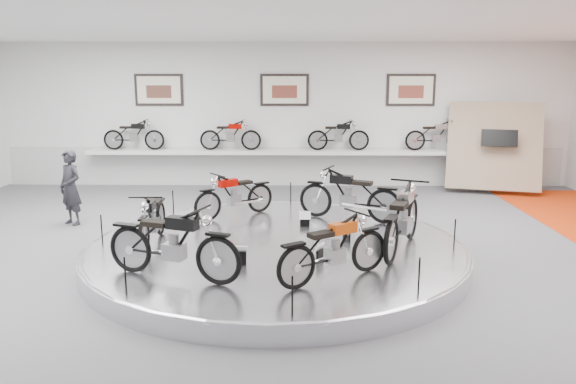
{
  "coord_description": "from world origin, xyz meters",
  "views": [
    {
      "loc": [
        0.34,
        -8.84,
        3.1
      ],
      "look_at": [
        0.2,
        0.6,
        1.13
      ],
      "focal_mm": 35.0,
      "sensor_mm": 36.0,
      "label": 1
    }
  ],
  "objects_px": {
    "bike_d": "(173,243)",
    "bike_f": "(402,218)",
    "bike_a": "(349,194)",
    "display_platform": "(276,252)",
    "bike_c": "(152,218)",
    "bike_b": "(235,195)",
    "shelf": "(284,152)",
    "bike_e": "(334,248)",
    "visitor": "(71,188)"
  },
  "relations": [
    {
      "from": "bike_f",
      "to": "bike_d",
      "type": "bearing_deg",
      "value": 134.12
    },
    {
      "from": "bike_b",
      "to": "bike_f",
      "type": "distance_m",
      "value": 3.68
    },
    {
      "from": "bike_d",
      "to": "bike_f",
      "type": "height_order",
      "value": "bike_f"
    },
    {
      "from": "display_platform",
      "to": "bike_d",
      "type": "relative_size",
      "value": 3.59
    },
    {
      "from": "bike_e",
      "to": "bike_a",
      "type": "bearing_deg",
      "value": 46.91
    },
    {
      "from": "display_platform",
      "to": "bike_d",
      "type": "distance_m",
      "value": 2.29
    },
    {
      "from": "bike_c",
      "to": "bike_d",
      "type": "xyz_separation_m",
      "value": [
        0.69,
        -1.57,
        0.06
      ]
    },
    {
      "from": "bike_c",
      "to": "visitor",
      "type": "distance_m",
      "value": 3.37
    },
    {
      "from": "bike_f",
      "to": "bike_b",
      "type": "bearing_deg",
      "value": 76.25
    },
    {
      "from": "bike_b",
      "to": "shelf",
      "type": "bearing_deg",
      "value": -139.52
    },
    {
      "from": "bike_e",
      "to": "visitor",
      "type": "distance_m",
      "value": 6.63
    },
    {
      "from": "visitor",
      "to": "bike_e",
      "type": "bearing_deg",
      "value": -4.91
    },
    {
      "from": "bike_a",
      "to": "display_platform",
      "type": "bearing_deg",
      "value": 71.49
    },
    {
      "from": "bike_a",
      "to": "bike_e",
      "type": "xyz_separation_m",
      "value": [
        -0.51,
        -3.31,
        -0.05
      ]
    },
    {
      "from": "bike_d",
      "to": "bike_a",
      "type": "bearing_deg",
      "value": 69.97
    },
    {
      "from": "bike_f",
      "to": "bike_e",
      "type": "bearing_deg",
      "value": 161.79
    },
    {
      "from": "bike_a",
      "to": "bike_f",
      "type": "relative_size",
      "value": 0.94
    },
    {
      "from": "bike_f",
      "to": "bike_c",
      "type": "bearing_deg",
      "value": 109.53
    },
    {
      "from": "display_platform",
      "to": "visitor",
      "type": "bearing_deg",
      "value": 152.35
    },
    {
      "from": "display_platform",
      "to": "bike_e",
      "type": "xyz_separation_m",
      "value": [
        0.86,
        -1.73,
        0.62
      ]
    },
    {
      "from": "visitor",
      "to": "bike_f",
      "type": "bearing_deg",
      "value": 10.01
    },
    {
      "from": "bike_a",
      "to": "bike_d",
      "type": "height_order",
      "value": "bike_d"
    },
    {
      "from": "bike_a",
      "to": "visitor",
      "type": "height_order",
      "value": "visitor"
    },
    {
      "from": "bike_d",
      "to": "bike_f",
      "type": "relative_size",
      "value": 0.95
    },
    {
      "from": "shelf",
      "to": "bike_d",
      "type": "bearing_deg",
      "value": -99.63
    },
    {
      "from": "bike_d",
      "to": "bike_f",
      "type": "bearing_deg",
      "value": 41.1
    },
    {
      "from": "bike_b",
      "to": "bike_d",
      "type": "height_order",
      "value": "bike_d"
    },
    {
      "from": "bike_b",
      "to": "bike_e",
      "type": "bearing_deg",
      "value": 78.01
    },
    {
      "from": "shelf",
      "to": "bike_a",
      "type": "xyz_separation_m",
      "value": [
        1.37,
        -4.82,
        -0.18
      ]
    },
    {
      "from": "bike_e",
      "to": "bike_b",
      "type": "bearing_deg",
      "value": 82.06
    },
    {
      "from": "shelf",
      "to": "bike_f",
      "type": "bearing_deg",
      "value": -73.17
    },
    {
      "from": "shelf",
      "to": "visitor",
      "type": "height_order",
      "value": "visitor"
    },
    {
      "from": "shelf",
      "to": "bike_e",
      "type": "height_order",
      "value": "bike_e"
    },
    {
      "from": "display_platform",
      "to": "bike_e",
      "type": "relative_size",
      "value": 4.02
    },
    {
      "from": "display_platform",
      "to": "bike_d",
      "type": "bearing_deg",
      "value": -128.93
    },
    {
      "from": "display_platform",
      "to": "bike_c",
      "type": "xyz_separation_m",
      "value": [
        -2.06,
        -0.13,
        0.61
      ]
    },
    {
      "from": "shelf",
      "to": "bike_d",
      "type": "xyz_separation_m",
      "value": [
        -1.37,
        -8.1,
        -0.18
      ]
    },
    {
      "from": "bike_b",
      "to": "bike_c",
      "type": "xyz_separation_m",
      "value": [
        -1.16,
        -1.95,
        0.0
      ]
    },
    {
      "from": "bike_d",
      "to": "visitor",
      "type": "distance_m",
      "value": 5.02
    },
    {
      "from": "bike_a",
      "to": "bike_b",
      "type": "bearing_deg",
      "value": 16.4
    },
    {
      "from": "bike_e",
      "to": "bike_c",
      "type": "bearing_deg",
      "value": 116.97
    },
    {
      "from": "bike_f",
      "to": "visitor",
      "type": "distance_m",
      "value": 6.98
    },
    {
      "from": "shelf",
      "to": "bike_d",
      "type": "height_order",
      "value": "bike_d"
    },
    {
      "from": "bike_c",
      "to": "bike_b",
      "type": "bearing_deg",
      "value": 147.56
    },
    {
      "from": "bike_b",
      "to": "bike_e",
      "type": "height_order",
      "value": "bike_e"
    },
    {
      "from": "bike_d",
      "to": "bike_e",
      "type": "bearing_deg",
      "value": 19.17
    },
    {
      "from": "bike_a",
      "to": "bike_c",
      "type": "relative_size",
      "value": 1.12
    },
    {
      "from": "bike_d",
      "to": "bike_e",
      "type": "height_order",
      "value": "bike_d"
    },
    {
      "from": "display_platform",
      "to": "shelf",
      "type": "bearing_deg",
      "value": 90.0
    },
    {
      "from": "bike_c",
      "to": "shelf",
      "type": "bearing_deg",
      "value": 160.77
    }
  ]
}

